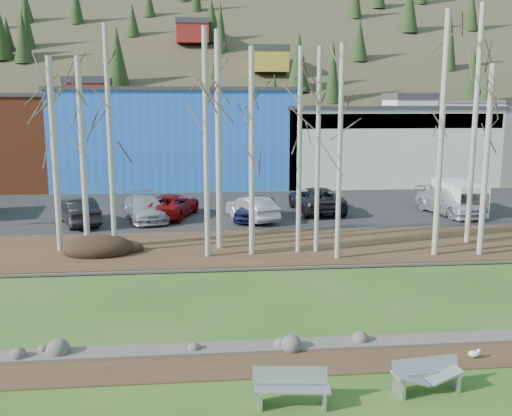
{
  "coord_description": "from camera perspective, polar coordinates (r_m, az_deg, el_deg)",
  "views": [
    {
      "loc": [
        -4.15,
        -12.37,
        7.01
      ],
      "look_at": [
        -1.76,
        12.06,
        2.5
      ],
      "focal_mm": 40.0,
      "sensor_mm": 36.0,
      "label": 1
    }
  ],
  "objects": [
    {
      "name": "van_white",
      "position": [
        38.27,
        19.73,
        0.94
      ],
      "size": [
        1.91,
        4.49,
        1.95
      ],
      "rotation": [
        0.0,
        0.0,
        -0.01
      ],
      "color": "white",
      "rests_on": "parking_lot"
    },
    {
      "name": "birch_4",
      "position": [
        25.65,
        -0.43,
        5.48
      ],
      "size": [
        0.25,
        0.25,
        9.31
      ],
      "color": "#B8B3A5",
      "rests_on": "far_bank"
    },
    {
      "name": "ground",
      "position": [
        14.82,
        12.0,
        -18.08
      ],
      "size": [
        200.0,
        200.0,
        0.0
      ],
      "primitive_type": "plane",
      "color": "#234C18",
      "rests_on": "ground"
    },
    {
      "name": "car_3",
      "position": [
        34.05,
        -0.06,
        0.02
      ],
      "size": [
        3.18,
        4.6,
        1.45
      ],
      "primitive_type": "imported",
      "rotation": [
        0.0,
        0.0,
        -0.38
      ],
      "color": "#181C4B",
      "rests_on": "parking_lot"
    },
    {
      "name": "car_0",
      "position": [
        34.36,
        -17.36,
        -0.29
      ],
      "size": [
        3.34,
        4.94,
        1.54
      ],
      "primitive_type": "imported",
      "rotation": [
        0.0,
        0.0,
        3.55
      ],
      "color": "black",
      "rests_on": "parking_lot"
    },
    {
      "name": "birch_1",
      "position": [
        26.82,
        -14.4,
        6.46
      ],
      "size": [
        0.23,
        0.23,
        10.33
      ],
      "color": "#B8B3A5",
      "rests_on": "far_bank"
    },
    {
      "name": "car_6",
      "position": [
        37.74,
        18.78,
        0.57
      ],
      "size": [
        3.14,
        5.7,
        1.57
      ],
      "primitive_type": "imported",
      "rotation": [
        0.0,
        0.0,
        0.18
      ],
      "color": "silver",
      "rests_on": "parking_lot"
    },
    {
      "name": "birch_2",
      "position": [
        26.83,
        -3.77,
        6.58
      ],
      "size": [
        0.28,
        0.28,
        10.16
      ],
      "color": "#B8B3A5",
      "rests_on": "far_bank"
    },
    {
      "name": "dirt_strip",
      "position": [
        16.6,
        9.77,
        -14.67
      ],
      "size": [
        80.0,
        1.8,
        0.03
      ],
      "primitive_type": "cube",
      "color": "#382616",
      "rests_on": "ground"
    },
    {
      "name": "far_bank_rocks",
      "position": [
        25.04,
        4.21,
        -5.88
      ],
      "size": [
        80.0,
        0.8,
        0.46
      ],
      "primitive_type": null,
      "color": "#47423D",
      "rests_on": "ground"
    },
    {
      "name": "car_1",
      "position": [
        35.39,
        -8.42,
        0.26
      ],
      "size": [
        3.7,
        5.52,
        1.41
      ],
      "primitive_type": "imported",
      "rotation": [
        0.0,
        0.0,
        2.85
      ],
      "color": "maroon",
      "rests_on": "parking_lot"
    },
    {
      "name": "building_blue",
      "position": [
        51.48,
        -7.7,
        7.14
      ],
      "size": [
        20.4,
        12.24,
        8.3
      ],
      "color": "blue",
      "rests_on": "ground"
    },
    {
      "name": "car_2",
      "position": [
        34.66,
        -11.04,
        0.03
      ],
      "size": [
        3.37,
        5.47,
        1.48
      ],
      "primitive_type": "imported",
      "rotation": [
        0.0,
        0.0,
        0.27
      ],
      "color": "#A2A6AA",
      "rests_on": "parking_lot"
    },
    {
      "name": "bench_intact",
      "position": [
        14.06,
        3.57,
        -17.47
      ],
      "size": [
        1.82,
        0.73,
        0.89
      ],
      "rotation": [
        0.0,
        0.0,
        -0.12
      ],
      "color": "#B1B2B6",
      "rests_on": "ground"
    },
    {
      "name": "car_5",
      "position": [
        36.8,
        6.02,
        0.86
      ],
      "size": [
        3.05,
        5.93,
        1.6
      ],
      "primitive_type": "imported",
      "rotation": [
        0.0,
        0.0,
        3.21
      ],
      "color": "black",
      "rests_on": "parking_lot"
    },
    {
      "name": "birch_6",
      "position": [
        25.28,
        8.37,
        5.39
      ],
      "size": [
        0.21,
        0.21,
        9.39
      ],
      "color": "#B8B3A5",
      "rests_on": "far_bank"
    },
    {
      "name": "birch_9",
      "position": [
        29.85,
        21.02,
        7.62
      ],
      "size": [
        0.25,
        0.25,
        11.52
      ],
      "color": "#B8B3A5",
      "rests_on": "far_bank"
    },
    {
      "name": "birch_10",
      "position": [
        26.18,
        4.36,
        5.61
      ],
      "size": [
        0.21,
        0.21,
        9.36
      ],
      "color": "#B8B3A5",
      "rests_on": "far_bank"
    },
    {
      "name": "seagull",
      "position": [
        17.46,
        20.99,
        -13.44
      ],
      "size": [
        0.4,
        0.18,
        0.28
      ],
      "rotation": [
        0.0,
        0.0,
        0.04
      ],
      "color": "gold",
      "rests_on": "ground"
    },
    {
      "name": "birch_3",
      "position": [
        25.37,
        -5.01,
        6.3
      ],
      "size": [
        0.24,
        0.24,
        10.12
      ],
      "color": "#B8B3A5",
      "rests_on": "far_bank"
    },
    {
      "name": "car_4",
      "position": [
        33.9,
        -0.39,
        -0.04
      ],
      "size": [
        3.04,
        4.63,
        1.44
      ],
      "primitive_type": "imported",
      "rotation": [
        0.0,
        0.0,
        3.52
      ],
      "color": "silver",
      "rests_on": "parking_lot"
    },
    {
      "name": "birch_5",
      "position": [
        26.34,
        6.21,
        5.61
      ],
      "size": [
        0.21,
        0.21,
        9.36
      ],
      "color": "#B8B3A5",
      "rests_on": "far_bank"
    },
    {
      "name": "far_bank",
      "position": [
        28.06,
        3.11,
        -3.91
      ],
      "size": [
        80.0,
        7.0,
        0.15
      ],
      "primitive_type": "cube",
      "color": "#382616",
      "rests_on": "ground"
    },
    {
      "name": "hillside",
      "position": [
        97.03,
        -3.24,
        16.61
      ],
      "size": [
        160.0,
        72.0,
        35.0
      ],
      "primitive_type": null,
      "color": "#312E1C",
      "rests_on": "ground"
    },
    {
      "name": "bench_damaged",
      "position": [
        15.26,
        16.66,
        -15.74
      ],
      "size": [
        1.83,
        0.81,
        0.79
      ],
      "rotation": [
        0.0,
        0.0,
        0.14
      ],
      "color": "#B1B2B6",
      "rests_on": "ground"
    },
    {
      "name": "birch_7",
      "position": [
        26.84,
        18.03,
        6.85
      ],
      "size": [
        0.26,
        0.26,
        10.86
      ],
      "color": "#B8B3A5",
      "rests_on": "far_bank"
    },
    {
      "name": "parking_lot",
      "position": [
        38.24,
        0.74,
        -0.05
      ],
      "size": [
        80.0,
        14.0,
        0.14
      ],
      "primitive_type": "cube",
      "color": "black",
      "rests_on": "ground"
    },
    {
      "name": "birch_0",
      "position": [
        27.9,
        -19.49,
        4.94
      ],
      "size": [
        0.27,
        0.27,
        8.97
      ],
      "color": "#B8B3A5",
      "rests_on": "far_bank"
    },
    {
      "name": "building_white",
      "position": [
        53.96,
        11.92,
        6.37
      ],
      "size": [
        18.36,
        12.24,
        6.8
      ],
      "color": "#BBBAB6",
      "rests_on": "ground"
    },
    {
      "name": "dirt_mound",
      "position": [
        27.5,
        -15.49,
        -3.74
      ],
      "size": [
        3.22,
        2.27,
        0.63
      ],
      "primitive_type": "ellipsoid",
      "color": "black",
      "rests_on": "far_bank"
    },
    {
      "name": "birch_8",
      "position": [
        27.67,
        22.02,
        4.33
      ],
      "size": [
        0.25,
        0.25,
        8.59
      ],
      "color": "#B8B3A5",
      "rests_on": "far_bank"
    },
    {
      "name": "river",
      "position": [
        21.2,
        6.11,
        -8.96
      ],
      "size": [
        80.0,
        8.0,
        0.9
      ],
      "primitive_type": null,
      "color": "#132232",
      "rests_on": "ground"
    },
    {
      "name": "near_bank_rocks",
      "position": [
        17.49,
        8.88,
        -13.36
      ],
      "size": [
        80.0,
        0.8,
        0.5
      ],
      "primitive_type": null,
      "color": "#47423D",
      "rests_on": "ground"
    },
    {
      "name": "birch_11",
      "position": [
        27.63,
        -16.93,
        5.03
      ],
      "size": [
        0.27,
        0.27,
        8.97
      ],
      "color": "#B8B3A5",
      "rests_on": "far_bank"
    }
  ]
}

